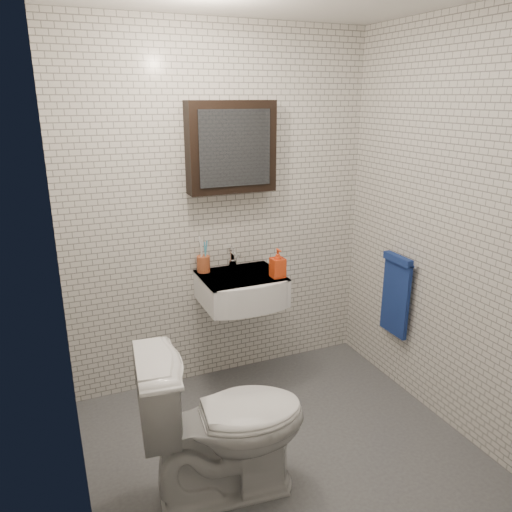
{
  "coord_description": "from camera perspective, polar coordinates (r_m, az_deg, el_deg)",
  "views": [
    {
      "loc": [
        -1.13,
        -2.23,
        2.03
      ],
      "look_at": [
        0.02,
        0.45,
        1.09
      ],
      "focal_mm": 35.0,
      "sensor_mm": 36.0,
      "label": 1
    }
  ],
  "objects": [
    {
      "name": "mirror_cabinet",
      "position": [
        3.39,
        -2.84,
        12.3
      ],
      "size": [
        0.6,
        0.15,
        0.6
      ],
      "color": "black",
      "rests_on": "room_shell"
    },
    {
      "name": "towel_rail",
      "position": [
        3.61,
        15.72,
        -3.96
      ],
      "size": [
        0.09,
        0.3,
        0.58
      ],
      "color": "silver",
      "rests_on": "room_shell"
    },
    {
      "name": "faucet",
      "position": [
        3.55,
        -2.67,
        -0.36
      ],
      "size": [
        0.06,
        0.2,
        0.15
      ],
      "color": "silver",
      "rests_on": "washbasin"
    },
    {
      "name": "washbasin",
      "position": [
        3.43,
        -1.47,
        -3.86
      ],
      "size": [
        0.55,
        0.5,
        0.2
      ],
      "color": "white",
      "rests_on": "room_shell"
    },
    {
      "name": "ground",
      "position": [
        3.21,
        2.97,
        -21.14
      ],
      "size": [
        2.2,
        2.0,
        0.01
      ],
      "primitive_type": "cube",
      "color": "#47494E",
      "rests_on": "ground"
    },
    {
      "name": "toothbrush_cup",
      "position": [
        3.5,
        -6.03,
        -0.82
      ],
      "size": [
        0.1,
        0.1,
        0.25
      ],
      "rotation": [
        0.0,
        0.0,
        0.05
      ],
      "color": "#A44C29",
      "rests_on": "washbasin"
    },
    {
      "name": "room_shell",
      "position": [
        2.56,
        3.49,
        5.2
      ],
      "size": [
        2.22,
        2.02,
        2.51
      ],
      "color": "silver",
      "rests_on": "ground"
    },
    {
      "name": "soap_bottle",
      "position": [
        3.37,
        2.5,
        -0.82
      ],
      "size": [
        0.09,
        0.09,
        0.2
      ],
      "primitive_type": "imported",
      "rotation": [
        0.0,
        0.0,
        0.02
      ],
      "color": "#FF591A",
      "rests_on": "washbasin"
    },
    {
      "name": "toilet",
      "position": [
        2.7,
        -3.64,
        -18.37
      ],
      "size": [
        0.89,
        0.57,
        0.86
      ],
      "primitive_type": "imported",
      "rotation": [
        0.0,
        0.0,
        1.46
      ],
      "color": "white",
      "rests_on": "ground"
    }
  ]
}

